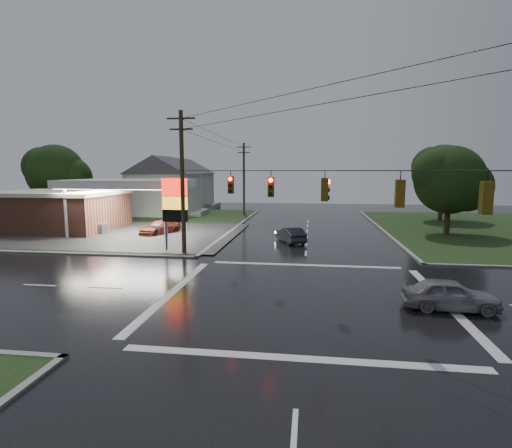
# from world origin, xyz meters

# --- Properties ---
(ground) EXTENTS (120.00, 120.00, 0.00)m
(ground) POSITION_xyz_m (0.00, 0.00, 0.00)
(ground) COLOR black
(ground) RESTS_ON ground
(grass_nw) EXTENTS (36.00, 36.00, 0.08)m
(grass_nw) POSITION_xyz_m (-26.00, 26.00, 0.04)
(grass_nw) COLOR black
(grass_nw) RESTS_ON ground
(gas_station) EXTENTS (26.20, 18.00, 5.60)m
(gas_station) POSITION_xyz_m (-25.68, 19.70, 2.55)
(gas_station) COLOR #2D2D2D
(gas_station) RESTS_ON ground
(pylon_sign) EXTENTS (2.00, 0.35, 6.00)m
(pylon_sign) POSITION_xyz_m (-10.50, 10.50, 4.01)
(pylon_sign) COLOR #59595E
(pylon_sign) RESTS_ON ground
(utility_pole_nw) EXTENTS (2.20, 0.32, 11.00)m
(utility_pole_nw) POSITION_xyz_m (-9.50, 9.50, 5.72)
(utility_pole_nw) COLOR #382619
(utility_pole_nw) RESTS_ON ground
(utility_pole_n) EXTENTS (2.20, 0.32, 10.50)m
(utility_pole_n) POSITION_xyz_m (-9.50, 38.00, 5.47)
(utility_pole_n) COLOR #382619
(utility_pole_n) RESTS_ON ground
(traffic_signals) EXTENTS (26.87, 26.87, 1.47)m
(traffic_signals) POSITION_xyz_m (0.02, -0.02, 6.48)
(traffic_signals) COLOR black
(traffic_signals) RESTS_ON ground
(house_near) EXTENTS (11.05, 8.48, 8.60)m
(house_near) POSITION_xyz_m (-20.95, 36.00, 4.41)
(house_near) COLOR silver
(house_near) RESTS_ON ground
(house_far) EXTENTS (11.05, 8.48, 8.60)m
(house_far) POSITION_xyz_m (-21.95, 48.00, 4.41)
(house_far) COLOR silver
(house_far) RESTS_ON ground
(tree_nw_behind) EXTENTS (8.93, 7.60, 10.00)m
(tree_nw_behind) POSITION_xyz_m (-33.84, 29.99, 6.18)
(tree_nw_behind) COLOR black
(tree_nw_behind) RESTS_ON ground
(tree_ne_near) EXTENTS (7.99, 6.80, 8.98)m
(tree_ne_near) POSITION_xyz_m (14.14, 21.99, 5.56)
(tree_ne_near) COLOR black
(tree_ne_near) RESTS_ON ground
(tree_ne_far) EXTENTS (8.46, 7.20, 9.80)m
(tree_ne_far) POSITION_xyz_m (17.15, 33.99, 6.18)
(tree_ne_far) COLOR black
(tree_ne_far) RESTS_ON ground
(car_north) EXTENTS (3.11, 4.53, 1.42)m
(car_north) POSITION_xyz_m (-1.45, 15.73, 0.71)
(car_north) COLOR #21232A
(car_north) RESTS_ON ground
(car_crossing) EXTENTS (4.40, 1.97, 1.47)m
(car_crossing) POSITION_xyz_m (6.87, -1.07, 0.73)
(car_crossing) COLOR gray
(car_crossing) RESTS_ON ground
(car_pump) EXTENTS (3.79, 5.27, 1.42)m
(car_pump) POSITION_xyz_m (-15.01, 18.66, 0.71)
(car_pump) COLOR maroon
(car_pump) RESTS_ON ground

